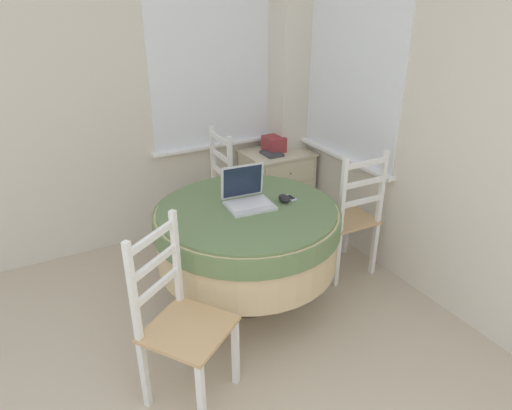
% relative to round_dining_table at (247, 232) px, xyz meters
% --- Properties ---
extents(corner_room_shell, '(4.65, 5.13, 2.55)m').
position_rel_round_dining_table_xyz_m(corner_room_shell, '(0.23, 0.14, 0.70)').
color(corner_room_shell, beige).
rests_on(corner_room_shell, ground_plane).
extents(round_dining_table, '(1.23, 1.23, 0.76)m').
position_rel_round_dining_table_xyz_m(round_dining_table, '(0.00, 0.00, 0.00)').
color(round_dining_table, '#4C3D2D').
rests_on(round_dining_table, ground_plane).
extents(laptop, '(0.32, 0.29, 0.25)m').
position_rel_round_dining_table_xyz_m(laptop, '(0.03, 0.05, 0.23)').
color(laptop, silver).
rests_on(laptop, round_dining_table).
extents(computer_mouse, '(0.07, 0.10, 0.05)m').
position_rel_round_dining_table_xyz_m(computer_mouse, '(0.26, -0.04, 0.20)').
color(computer_mouse, black).
rests_on(computer_mouse, round_dining_table).
extents(cell_phone, '(0.05, 0.10, 0.01)m').
position_rel_round_dining_table_xyz_m(cell_phone, '(0.33, -0.01, 0.18)').
color(cell_phone, '#B2B7BC').
rests_on(cell_phone, round_dining_table).
extents(dining_chair_near_back_window, '(0.41, 0.41, 1.02)m').
position_rel_round_dining_table_xyz_m(dining_chair_near_back_window, '(0.09, 0.86, -0.11)').
color(dining_chair_near_back_window, tan).
rests_on(dining_chair_near_back_window, ground_plane).
extents(dining_chair_near_right_window, '(0.42, 0.41, 1.02)m').
position_rel_round_dining_table_xyz_m(dining_chair_near_right_window, '(0.86, -0.01, -0.11)').
color(dining_chair_near_right_window, tan).
rests_on(dining_chair_near_right_window, ground_plane).
extents(dining_chair_camera_near, '(0.56, 0.56, 1.02)m').
position_rel_round_dining_table_xyz_m(dining_chair_camera_near, '(-0.68, -0.53, -0.11)').
color(dining_chair_camera_near, tan).
rests_on(dining_chair_camera_near, ground_plane).
extents(corner_cabinet, '(0.60, 0.49, 0.69)m').
position_rel_round_dining_table_xyz_m(corner_cabinet, '(0.86, 1.02, -0.23)').
color(corner_cabinet, beige).
rests_on(corner_cabinet, ground_plane).
extents(storage_box, '(0.16, 0.19, 0.14)m').
position_rel_round_dining_table_xyz_m(storage_box, '(0.85, 1.07, 0.18)').
color(storage_box, '#9E3338').
rests_on(storage_box, corner_cabinet).
extents(book_on_cabinet, '(0.15, 0.20, 0.02)m').
position_rel_round_dining_table_xyz_m(book_on_cabinet, '(0.77, 0.98, 0.12)').
color(book_on_cabinet, '#3F3F44').
rests_on(book_on_cabinet, corner_cabinet).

